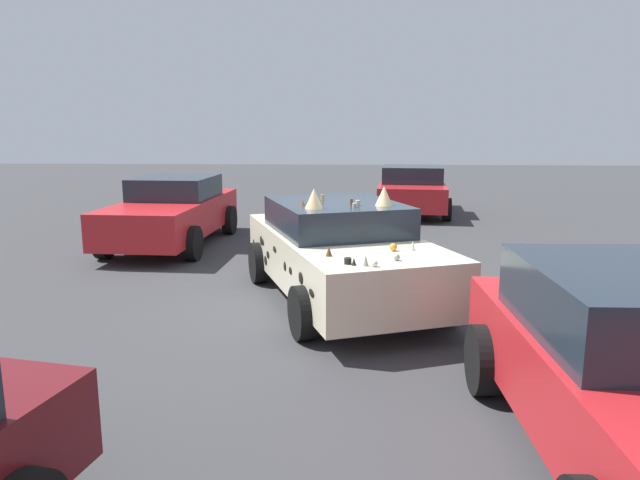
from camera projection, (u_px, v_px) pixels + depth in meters
ground_plane at (340, 300)px, 8.52m from camera, size 60.00×60.00×0.00m
art_car_decorated at (340, 251)px, 8.42m from camera, size 4.71×3.22×1.70m
parked_sedan_behind_right at (412, 190)px, 16.78m from camera, size 4.17×2.38×1.38m
parked_sedan_far_right at (173, 211)px, 12.39m from camera, size 4.55×2.13×1.44m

